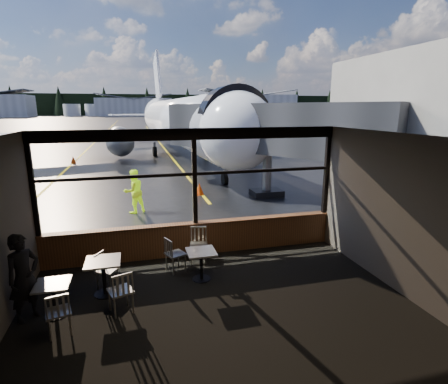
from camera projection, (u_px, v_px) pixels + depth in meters
name	position (u px, v px, depth m)	size (l,w,h in m)	color
ground_plane	(136.00, 120.00, 122.79)	(520.00, 520.00, 0.00)	black
carpet_floor	(222.00, 312.00, 7.03)	(8.00, 6.00, 0.01)	black
ceiling	(222.00, 137.00, 6.21)	(8.00, 6.00, 0.04)	#38332D
wall_right	(400.00, 215.00, 7.60)	(0.04, 6.00, 3.50)	#534C43
wall_back	(290.00, 321.00, 3.80)	(8.00, 0.04, 3.50)	#534C43
window_sill	(196.00, 239.00, 9.75)	(8.00, 0.28, 0.90)	#58311A
window_header	(194.00, 134.00, 9.07)	(8.00, 0.18, 0.30)	black
mullion_left	(32.00, 185.00, 8.38)	(0.12, 0.12, 2.60)	black
mullion_centre	(195.00, 177.00, 9.34)	(0.12, 0.12, 2.60)	black
mullion_right	(327.00, 171.00, 10.31)	(0.12, 0.12, 2.60)	black
window_transom	(194.00, 174.00, 9.32)	(8.00, 0.10, 0.08)	black
airliner	(181.00, 91.00, 28.46)	(29.40, 35.28, 10.78)	white
jet_bridge	(254.00, 149.00, 15.39)	(8.41, 10.27, 4.48)	#2D2D2F
cafe_table_near	(201.00, 265.00, 8.30)	(0.66, 0.66, 0.73)	#A9A39B
cafe_table_mid	(104.00, 278.00, 7.62)	(0.73, 0.73, 0.81)	#9C968F
cafe_table_left	(54.00, 300.00, 6.84)	(0.64, 0.64, 0.70)	gray
chair_near_w	(176.00, 254.00, 8.72)	(0.49, 0.49, 0.90)	#B3AFA2
chair_near_n	(199.00, 246.00, 9.21)	(0.52, 0.52, 0.95)	beige
chair_mid_s	(120.00, 291.00, 6.93)	(0.50, 0.50, 0.93)	beige
chair_mid_w	(107.00, 270.00, 7.93)	(0.46, 0.46, 0.84)	#ABA69A
chair_left_s	(58.00, 312.00, 6.27)	(0.47, 0.47, 0.87)	#BCB6A9
passenger	(24.00, 278.00, 6.63)	(0.64, 0.42, 1.75)	black
ground_crew	(134.00, 191.00, 13.60)	(0.83, 0.65, 1.70)	#BFF219
cone_nose	(200.00, 189.00, 16.50)	(0.41, 0.41, 0.57)	#EF5607
cone_wing	(73.00, 160.00, 25.97)	(0.39, 0.39, 0.55)	#E45C07
terminal_annex	(430.00, 134.00, 13.95)	(5.00, 7.00, 6.00)	gray
hangar_mid	(134.00, 106.00, 182.79)	(38.00, 15.00, 10.00)	silver
hangar_right	(247.00, 104.00, 190.60)	(50.00, 20.00, 12.00)	silver
fuel_tank_a	(72.00, 110.00, 173.11)	(8.00, 8.00, 6.00)	silver
fuel_tank_b	(93.00, 110.00, 175.55)	(8.00, 8.00, 6.00)	silver
fuel_tank_c	(114.00, 110.00, 177.99)	(8.00, 8.00, 6.00)	silver
treeline	(134.00, 105.00, 206.08)	(360.00, 3.00, 12.00)	black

